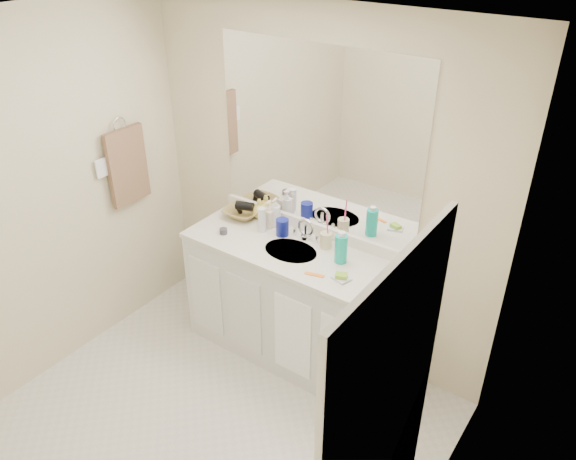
{
  "coord_description": "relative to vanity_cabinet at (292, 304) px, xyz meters",
  "views": [
    {
      "loc": [
        1.79,
        -1.55,
        2.85
      ],
      "look_at": [
        0.0,
        0.97,
        1.05
      ],
      "focal_mm": 35.0,
      "sensor_mm": 36.0,
      "label": 1
    }
  ],
  "objects": [
    {
      "name": "countertop",
      "position": [
        0.0,
        0.0,
        0.44
      ],
      "size": [
        1.52,
        0.57,
        0.03
      ],
      "primitive_type": "cube",
      "color": "silver",
      "rests_on": "vanity_cabinet"
    },
    {
      "name": "tan_cup",
      "position": [
        0.16,
        0.15,
        0.51
      ],
      "size": [
        0.1,
        0.1,
        0.11
      ],
      "primitive_type": "cylinder",
      "rotation": [
        0.0,
        0.0,
        0.35
      ],
      "color": "beige",
      "rests_on": "countertop"
    },
    {
      "name": "dark_jar",
      "position": [
        -0.51,
        -0.11,
        0.47
      ],
      "size": [
        0.07,
        0.07,
        0.04
      ],
      "primitive_type": "cylinder",
      "rotation": [
        0.0,
        0.0,
        0.25
      ],
      "color": "#3A3840",
      "rests_on": "countertop"
    },
    {
      "name": "vanity_cabinet",
      "position": [
        0.0,
        0.0,
        0.0
      ],
      "size": [
        1.5,
        0.55,
        0.85
      ],
      "primitive_type": "cube",
      "color": "silver",
      "rests_on": "floor"
    },
    {
      "name": "green_soap",
      "position": [
        0.44,
        -0.11,
        0.48
      ],
      "size": [
        0.09,
        0.07,
        0.03
      ],
      "primitive_type": "cube",
      "rotation": [
        0.0,
        0.0,
        0.39
      ],
      "color": "#8BBC2E",
      "rests_on": "soap_dish"
    },
    {
      "name": "floor",
      "position": [
        0.0,
        -1.02,
        -0.42
      ],
      "size": [
        2.6,
        2.6,
        0.0
      ],
      "primitive_type": "cube",
      "color": "silver",
      "rests_on": "ground"
    },
    {
      "name": "wall_right",
      "position": [
        1.3,
        -1.02,
        0.77
      ],
      "size": [
        0.02,
        2.6,
        2.4
      ],
      "primitive_type": "cube",
      "color": "beige",
      "rests_on": "floor"
    },
    {
      "name": "wicker_basket",
      "position": [
        -0.55,
        0.16,
        0.49
      ],
      "size": [
        0.28,
        0.28,
        0.07
      ],
      "primitive_type": "imported",
      "rotation": [
        0.0,
        0.0,
        0.07
      ],
      "color": "olive",
      "rests_on": "countertop"
    },
    {
      "name": "soap_dish",
      "position": [
        0.44,
        -0.11,
        0.46
      ],
      "size": [
        0.12,
        0.11,
        0.01
      ],
      "primitive_type": "cube",
      "rotation": [
        0.0,
        0.0,
        -0.27
      ],
      "color": "silver",
      "rests_on": "countertop"
    },
    {
      "name": "wall_left",
      "position": [
        -1.3,
        -1.02,
        0.77
      ],
      "size": [
        0.02,
        2.6,
        2.4
      ],
      "primitive_type": "cube",
      "color": "beige",
      "rests_on": "floor"
    },
    {
      "name": "extra_white_bottle",
      "position": [
        -0.31,
        0.08,
        0.54
      ],
      "size": [
        0.06,
        0.06,
        0.18
      ],
      "primitive_type": "cylinder",
      "rotation": [
        0.0,
        0.0,
        0.12
      ],
      "color": "silver",
      "rests_on": "countertop"
    },
    {
      "name": "toothbrush",
      "position": [
        0.17,
        0.15,
        0.6
      ],
      "size": [
        0.01,
        0.04,
        0.2
      ],
      "primitive_type": "cylinder",
      "rotation": [
        0.14,
        0.0,
        -0.09
      ],
      "color": "#F4407B",
      "rests_on": "tan_cup"
    },
    {
      "name": "mirror",
      "position": [
        0.0,
        0.27,
        1.14
      ],
      "size": [
        1.48,
        0.01,
        1.2
      ],
      "primitive_type": "cube",
      "color": "white",
      "rests_on": "wall_back"
    },
    {
      "name": "blue_mug",
      "position": [
        -0.16,
        0.11,
        0.52
      ],
      "size": [
        0.1,
        0.1,
        0.12
      ],
      "primitive_type": "cylinder",
      "rotation": [
        0.0,
        0.0,
        -0.12
      ],
      "color": "navy",
      "rests_on": "countertop"
    },
    {
      "name": "soap_bottle_yellow",
      "position": [
        -0.45,
        0.23,
        0.53
      ],
      "size": [
        0.15,
        0.15,
        0.14
      ],
      "primitive_type": "imported",
      "rotation": [
        0.0,
        0.0,
        0.39
      ],
      "color": "#EAD05B",
      "rests_on": "countertop"
    },
    {
      "name": "ceiling",
      "position": [
        0.0,
        -1.02,
        1.97
      ],
      "size": [
        2.6,
        2.6,
        0.02
      ],
      "primitive_type": "cube",
      "color": "white",
      "rests_on": "wall_back"
    },
    {
      "name": "orange_comb",
      "position": [
        0.28,
        -0.17,
        0.46
      ],
      "size": [
        0.13,
        0.06,
        0.01
      ],
      "primitive_type": "cube",
      "rotation": [
        0.0,
        0.0,
        0.27
      ],
      "color": "orange",
      "rests_on": "countertop"
    },
    {
      "name": "switch_plate",
      "position": [
        -1.27,
        -0.45,
        0.88
      ],
      "size": [
        0.01,
        0.08,
        0.13
      ],
      "primitive_type": "cube",
      "color": "white",
      "rests_on": "wall_left"
    },
    {
      "name": "soap_bottle_cream",
      "position": [
        -0.31,
        0.16,
        0.55
      ],
      "size": [
        0.09,
        0.09,
        0.2
      ],
      "primitive_type": "imported",
      "rotation": [
        0.0,
        0.0,
        -0.04
      ],
      "color": "beige",
      "rests_on": "countertop"
    },
    {
      "name": "soap_bottle_white",
      "position": [
        -0.28,
        0.19,
        0.56
      ],
      "size": [
        0.09,
        0.09,
        0.21
      ],
      "primitive_type": "imported",
      "rotation": [
        0.0,
        0.0,
        0.16
      ],
      "color": "white",
      "rests_on": "countertop"
    },
    {
      "name": "wall_back",
      "position": [
        0.0,
        0.28,
        0.77
      ],
      "size": [
        2.6,
        0.02,
        2.4
      ],
      "primitive_type": "cube",
      "color": "beige",
      "rests_on": "floor"
    },
    {
      "name": "hand_towel",
      "position": [
        -1.25,
        -0.25,
        0.82
      ],
      "size": [
        0.04,
        0.32,
        0.55
      ],
      "primitive_type": "cube",
      "color": "brown",
      "rests_on": "towel_ring"
    },
    {
      "name": "sink_basin",
      "position": [
        0.0,
        -0.02,
        0.44
      ],
      "size": [
        0.37,
        0.37,
        0.02
      ],
      "primitive_type": "cylinder",
      "color": "#BBB4A3",
      "rests_on": "countertop"
    },
    {
      "name": "hair_dryer",
      "position": [
        -0.53,
        0.16,
        0.54
      ],
      "size": [
        0.14,
        0.1,
        0.06
      ],
      "primitive_type": "cylinder",
      "rotation": [
        0.0,
        1.57,
        0.33
      ],
      "color": "black",
      "rests_on": "wicker_basket"
    },
    {
      "name": "towel_ring",
      "position": [
        -1.27,
        -0.25,
        1.12
      ],
      "size": [
        0.01,
        0.11,
        0.11
      ],
      "primitive_type": "torus",
      "rotation": [
        0.0,
        1.57,
        0.0
      ],
      "color": "silver",
      "rests_on": "wall_left"
    },
    {
      "name": "backsplash",
      "position": [
        0.0,
        0.26,
        0.5
      ],
      "size": [
        1.52,
        0.03,
        0.08
      ],
      "primitive_type": "cube",
      "color": "white",
      "rests_on": "countertop"
    },
    {
      "name": "faucet",
      "position": [
        0.0,
        0.16,
        0.51
      ],
      "size": [
        0.02,
        0.02,
        0.11
      ],
      "primitive_type": "cylinder",
      "color": "silver",
      "rests_on": "countertop"
    },
    {
      "name": "mouthwash_bottle",
      "position": [
        0.33,
        0.06,
        0.55
      ],
      "size": [
        0.09,
        0.09,
        0.19
      ],
      "primitive_type": "cylinder",
      "rotation": [
        0.0,
        0.0,
        -0.19
      ],
      "color": "#0EAE99",
      "rests_on": "countertop"
    }
  ]
}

